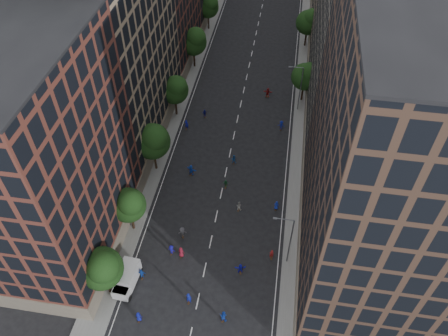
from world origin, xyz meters
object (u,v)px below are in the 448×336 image
cargo_van (127,278)px  streetlamp_near (289,239)px  skater_0 (139,317)px  skater_1 (189,298)px  streetlamp_far (299,86)px  skater_2 (223,316)px

cargo_van → streetlamp_near: bearing=22.6°
skater_0 → skater_1: 6.32m
skater_0 → streetlamp_far: bearing=-111.9°
streetlamp_far → skater_2: bearing=-99.2°
streetlamp_near → cargo_van: size_ratio=1.79×
streetlamp_far → cargo_van: bearing=-116.4°
streetlamp_far → skater_0: (-16.83, -44.00, -4.36)m
streetlamp_near → skater_0: bearing=-146.8°
cargo_van → skater_0: (2.83, -4.43, -0.57)m
cargo_van → skater_1: bearing=-4.0°
cargo_van → skater_2: size_ratio=2.70×
streetlamp_far → skater_2: size_ratio=4.83×
streetlamp_near → skater_1: size_ratio=4.71×
skater_2 → streetlamp_near: bearing=-113.4°
skater_1 → skater_2: (4.60, -1.62, -0.02)m
streetlamp_far → cargo_van: streetlamp_far is taller
skater_0 → skater_2: bearing=-171.6°
cargo_van → skater_1: size_ratio=2.64×
streetlamp_near → skater_2: (-6.83, -9.35, -4.23)m
cargo_van → skater_0: bearing=-53.4°
streetlamp_near → skater_1: 14.43m
skater_1 → streetlamp_near: bearing=-141.0°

